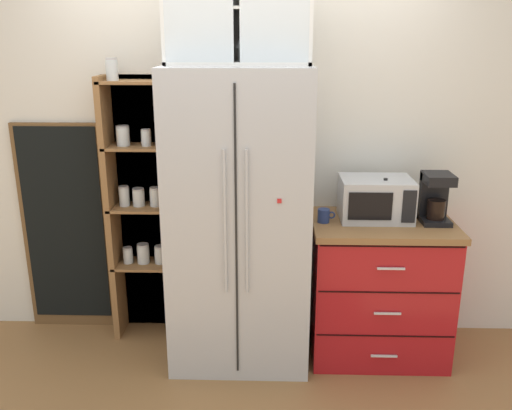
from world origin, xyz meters
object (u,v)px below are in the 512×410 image
(mug_charcoal, at_px, (383,213))
(refrigerator, at_px, (240,219))
(coffee_maker, at_px, (435,197))
(chalkboard_menu, at_px, (66,228))
(bottle_green, at_px, (384,202))
(microwave, at_px, (376,199))
(mug_navy, at_px, (324,216))

(mug_charcoal, bearing_deg, refrigerator, -175.94)
(coffee_maker, bearing_deg, chalkboard_menu, 173.68)
(mug_charcoal, relative_size, bottle_green, 0.41)
(refrigerator, distance_m, bottle_green, 0.90)
(coffee_maker, relative_size, bottle_green, 1.14)
(microwave, distance_m, mug_navy, 0.35)
(coffee_maker, distance_m, mug_charcoal, 0.33)
(bottle_green, bearing_deg, mug_charcoal, 81.92)
(mug_charcoal, bearing_deg, coffee_maker, -3.18)
(microwave, relative_size, chalkboard_menu, 0.30)
(coffee_maker, height_order, mug_navy, coffee_maker)
(coffee_maker, bearing_deg, mug_navy, -176.75)
(coffee_maker, xyz_separation_m, bottle_green, (-0.31, 0.00, -0.04))
(bottle_green, bearing_deg, coffee_maker, -0.48)
(refrigerator, bearing_deg, mug_navy, 0.83)
(chalkboard_menu, bearing_deg, microwave, -6.24)
(mug_charcoal, relative_size, chalkboard_menu, 0.08)
(microwave, height_order, bottle_green, bottle_green)
(mug_charcoal, height_order, bottle_green, bottle_green)
(mug_navy, bearing_deg, coffee_maker, 3.25)
(mug_charcoal, bearing_deg, bottle_green, -98.08)
(bottle_green, relative_size, chalkboard_menu, 0.19)
(mug_navy, height_order, mug_charcoal, same)
(bottle_green, xyz_separation_m, chalkboard_menu, (-2.11, 0.27, -0.29))
(coffee_maker, distance_m, bottle_green, 0.31)
(coffee_maker, relative_size, mug_charcoal, 2.78)
(refrigerator, height_order, microwave, refrigerator)
(mug_navy, xyz_separation_m, mug_charcoal, (0.37, 0.06, 0.00))
(bottle_green, bearing_deg, refrigerator, -176.86)
(refrigerator, relative_size, mug_navy, 17.10)
(chalkboard_menu, bearing_deg, mug_navy, -9.98)
(coffee_maker, distance_m, mug_navy, 0.69)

